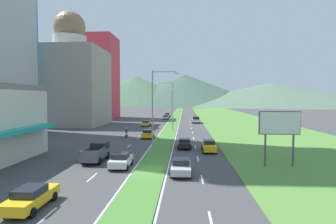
{
  "coord_description": "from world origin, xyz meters",
  "views": [
    {
      "loc": [
        3.53,
        -28.01,
        7.39
      ],
      "look_at": [
        -1.25,
        49.95,
        3.47
      ],
      "focal_mm": 29.94,
      "sensor_mm": 36.0,
      "label": 1
    }
  ],
  "objects": [
    {
      "name": "lane_dash_right_7",
      "position": [
        5.1,
        40.27,
        0.01
      ],
      "size": [
        0.16,
        2.8,
        0.01
      ],
      "primitive_type": "cube",
      "color": "silver",
      "rests_on": "ground_plane"
    },
    {
      "name": "car_8",
      "position": [
        3.45,
        13.07,
        0.73
      ],
      "size": [
        2.0,
        4.45,
        1.39
      ],
      "rotation": [
        0.0,
        0.0,
        -1.57
      ],
      "color": "black",
      "rests_on": "ground_plane"
    },
    {
      "name": "car_5",
      "position": [
        -3.22,
        69.04,
        0.74
      ],
      "size": [
        1.97,
        4.34,
        1.44
      ],
      "rotation": [
        0.0,
        0.0,
        1.57
      ],
      "color": "silver",
      "rests_on": "ground_plane"
    },
    {
      "name": "midrise_colored",
      "position": [
        -29.01,
        72.88,
        14.88
      ],
      "size": [
        14.36,
        14.36,
        29.75
      ],
      "primitive_type": "cube",
      "color": "#D83847",
      "rests_on": "ground_plane"
    },
    {
      "name": "street_lamp_far",
      "position": [
        -0.27,
        56.07,
        5.43
      ],
      "size": [
        3.1,
        0.47,
        9.42
      ],
      "color": "#99999E",
      "rests_on": "ground_plane"
    },
    {
      "name": "car_4",
      "position": [
        -3.29,
        22.84,
        0.81
      ],
      "size": [
        2.0,
        4.19,
        1.6
      ],
      "rotation": [
        0.0,
        0.0,
        1.57
      ],
      "color": "yellow",
      "rests_on": "ground_plane"
    },
    {
      "name": "street_lamp_mid",
      "position": [
        0.51,
        32.38,
        6.16
      ],
      "size": [
        3.52,
        0.4,
        10.76
      ],
      "color": "#99999E",
      "rests_on": "ground_plane"
    },
    {
      "name": "lane_dash_left_8",
      "position": [
        -5.1,
        48.88,
        0.01
      ],
      "size": [
        0.16,
        2.8,
        0.01
      ],
      "primitive_type": "cube",
      "color": "silver",
      "rests_on": "ground_plane"
    },
    {
      "name": "car_2",
      "position": [
        -6.73,
        -10.22,
        0.76
      ],
      "size": [
        1.94,
        4.66,
        1.48
      ],
      "rotation": [
        0.0,
        0.0,
        1.57
      ],
      "color": "yellow",
      "rests_on": "ground_plane"
    },
    {
      "name": "lane_dash_right_6",
      "position": [
        5.1,
        31.66,
        0.01
      ],
      "size": [
        0.16,
        2.8,
        0.01
      ],
      "primitive_type": "cube",
      "color": "silver",
      "rests_on": "ground_plane"
    },
    {
      "name": "billboard_roadside",
      "position": [
        13.6,
        2.34,
        4.43
      ],
      "size": [
        4.39,
        0.28,
        6.0
      ],
      "color": "#4C4C51",
      "rests_on": "ground_plane"
    },
    {
      "name": "pickup_truck_0",
      "position": [
        -6.86,
        4.1,
        0.98
      ],
      "size": [
        2.18,
        5.4,
        2.0
      ],
      "rotation": [
        0.0,
        0.0,
        1.57
      ],
      "color": "#515459",
      "rests_on": "ground_plane"
    },
    {
      "name": "edge_line_median_right",
      "position": [
        1.75,
        60.0,
        0.01
      ],
      "size": [
        0.16,
        240.0,
        0.01
      ],
      "primitive_type": "cube",
      "color": "silver",
      "rests_on": "ground_plane"
    },
    {
      "name": "domed_building",
      "position": [
        -27.93,
        47.38,
        12.12
      ],
      "size": [
        17.98,
        17.98,
        30.95
      ],
      "color": "#9E9384",
      "rests_on": "ground_plane"
    },
    {
      "name": "lane_dash_right_3",
      "position": [
        5.1,
        5.83,
        0.01
      ],
      "size": [
        0.16,
        2.8,
        0.01
      ],
      "primitive_type": "cube",
      "color": "silver",
      "rests_on": "ground_plane"
    },
    {
      "name": "lane_dash_right_1",
      "position": [
        5.1,
        -11.39,
        0.01
      ],
      "size": [
        0.16,
        2.8,
        0.01
      ],
      "primitive_type": "cube",
      "color": "silver",
      "rests_on": "ground_plane"
    },
    {
      "name": "lane_dash_left_7",
      "position": [
        -5.1,
        40.27,
        0.01
      ],
      "size": [
        0.16,
        2.8,
        0.01
      ],
      "primitive_type": "cube",
      "color": "silver",
      "rests_on": "ground_plane"
    },
    {
      "name": "hill_far_right",
      "position": [
        93.62,
        269.44,
        11.69
      ],
      "size": [
        226.61,
        226.61,
        23.39
      ],
      "primitive_type": "cone",
      "color": "#516B56",
      "rests_on": "ground_plane"
    },
    {
      "name": "hill_far_left",
      "position": [
        -50.36,
        274.75,
        15.58
      ],
      "size": [
        155.51,
        155.51,
        31.16
      ],
      "primitive_type": "cone",
      "color": "#47664C",
      "rests_on": "ground_plane"
    },
    {
      "name": "lane_dash_left_6",
      "position": [
        -5.1,
        31.66,
        0.01
      ],
      "size": [
        0.16,
        2.8,
        0.01
      ],
      "primitive_type": "cube",
      "color": "silver",
      "rests_on": "ground_plane"
    },
    {
      "name": "grass_verge_right",
      "position": [
        20.6,
        60.0,
        0.03
      ],
      "size": [
        24.0,
        240.0,
        0.06
      ],
      "primitive_type": "cube",
      "color": "#518438",
      "rests_on": "ground_plane"
    },
    {
      "name": "car_0",
      "position": [
        3.15,
        -1.12,
        0.76
      ],
      "size": [
        2.02,
        4.36,
        1.49
      ],
      "rotation": [
        0.0,
        0.0,
        -1.57
      ],
      "color": "#B2B2B7",
      "rests_on": "ground_plane"
    },
    {
      "name": "lane_dash_right_11",
      "position": [
        5.1,
        74.71,
        0.01
      ],
      "size": [
        0.16,
        2.8,
        0.01
      ],
      "primitive_type": "cube",
      "color": "silver",
      "rests_on": "ground_plane"
    },
    {
      "name": "ground_plane",
      "position": [
        0.0,
        0.0,
        0.0
      ],
      "size": [
        600.0,
        600.0,
        0.0
      ],
      "primitive_type": "plane",
      "color": "#424244"
    },
    {
      "name": "street_lamp_near",
      "position": [
        -0.41,
        8.69,
        6.27
      ],
      "size": [
        3.54,
        0.36,
        10.97
      ],
      "color": "#99999E",
      "rests_on": "ground_plane"
    },
    {
      "name": "grass_median",
      "position": [
        0.0,
        60.0,
        0.03
      ],
      "size": [
        3.2,
        240.0,
        0.06
      ],
      "primitive_type": "cube",
      "color": "#477F33",
      "rests_on": "ground_plane"
    },
    {
      "name": "edge_line_median_left",
      "position": [
        -1.75,
        60.0,
        0.01
      ],
      "size": [
        0.16,
        240.0,
        0.01
      ],
      "primitive_type": "cube",
      "color": "silver",
      "rests_on": "ground_plane"
    },
    {
      "name": "car_6",
      "position": [
        6.83,
        10.56,
        0.81
      ],
      "size": [
        1.9,
        4.67,
        1.61
      ],
      "rotation": [
        0.0,
        0.0,
        -1.57
      ],
      "color": "yellow",
      "rests_on": "ground_plane"
    },
    {
      "name": "lane_dash_left_4",
      "position": [
        -5.1,
        14.44,
        0.01
      ],
      "size": [
        0.16,
        2.8,
        0.01
      ],
      "primitive_type": "cube",
      "color": "silver",
      "rests_on": "ground_plane"
    },
    {
      "name": "lane_dash_right_10",
      "position": [
        5.1,
        66.1,
        0.01
      ],
      "size": [
        0.16,
        2.8,
        0.01
      ],
      "primitive_type": "cube",
      "color": "silver",
      "rests_on": "ground_plane"
    },
    {
      "name": "lane_dash_left_2",
      "position": [
        -5.1,
        -2.78,
        0.01
      ],
      "size": [
        0.16,
        2.8,
        0.01
      ],
      "primitive_type": "cube",
      "color": "silver",
      "rests_on": "ground_plane"
    },
    {
      "name": "lane_dash_left_3",
      "position": [
        -5.1,
        5.83,
        0.01
      ],
      "size": [
        0.16,
        2.8,
        0.01
      ],
      "primitive_type": "cube",
      "color": "silver",
      "rests_on": "ground_plane"
    },
    {
      "name": "pickup_truck_1",
      "position": [
        6.66,
        54.64,
        0.98
      ],
      "size": [
        2.18,
        5.4,
        2.0
      ],
      "rotation": [
        0.0,
        0.0,
        -1.57
      ],
      "color": "silver",
      "rests_on": "ground_plane"
    },
    {
      "name": "lane_dash_right_4",
      "position": [
        5.1,
        14.44,
        0.01
      ],
      "size": [
        0.16,
        2.8,
        0.01
      ],
      "primitive_type": "cube",
      "color": "silver",
      "rests_on": "ground_plane"
    },
    {
      "name": "lane_dash_right_2",
      "position": [
        5.1,
        -2.78,
        0.01
      ],
      "size": [
        0.16,
        2.8,
        0.01
      ],
      "primitive_type": "cube",
      "color": "silver",
      "rests_on": "ground_plane"
    },
    {
      "name": "car_7",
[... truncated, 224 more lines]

